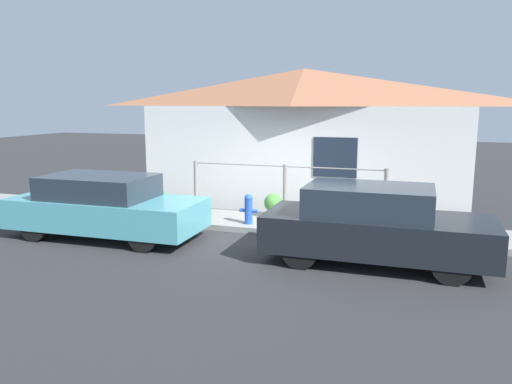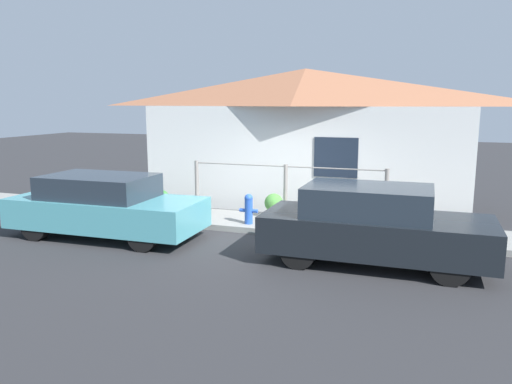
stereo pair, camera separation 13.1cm
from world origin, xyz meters
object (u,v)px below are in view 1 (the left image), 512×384
Objects in this scene: car_right at (375,225)px; car_left at (105,206)px; fire_hydrant at (249,208)px; potted_plant_by_fence at (161,199)px; potted_plant_near_hydrant at (273,204)px.

car_left is at bearing -179.91° from car_right.
car_right is at bearing -1.03° from car_left.
car_right is 5.77× the size of fire_hydrant.
fire_hydrant is 2.97m from potted_plant_by_fence.
fire_hydrant is 1.52× the size of potted_plant_by_fence.
car_right reaches higher than fire_hydrant.
potted_plant_by_fence is (-2.80, 0.98, -0.13)m from fire_hydrant.
potted_plant_by_fence is (-3.15, 0.15, -0.09)m from potted_plant_near_hydrant.
fire_hydrant is (2.73, 1.61, -0.18)m from car_left.
car_left is at bearing -88.32° from potted_plant_by_fence.
car_left is 7.22× the size of potted_plant_near_hydrant.
potted_plant_by_fence is (-5.78, 2.59, -0.34)m from car_right.
car_left reaches higher than potted_plant_by_fence.
car_right reaches higher than potted_plant_near_hydrant.
car_left is 9.15× the size of potted_plant_by_fence.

